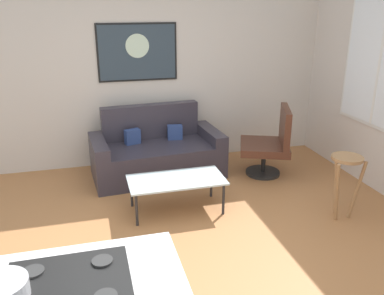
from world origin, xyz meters
The scene contains 9 objects.
ground centered at (0.00, 0.00, -0.02)m, with size 6.40×6.40×0.04m, color #A96E3F.
back_wall centered at (0.00, 2.42, 1.40)m, with size 6.40×0.05×2.80m, color beige.
couch centered at (0.04, 1.87, 0.30)m, with size 1.76×0.98×0.91m.
coffee_table centered at (0.07, 0.80, 0.35)m, with size 1.06×0.53×0.38m.
armchair centered at (1.52, 1.46, 0.45)m, with size 0.83×0.85×0.94m.
bar_stool centered at (1.77, 0.19, 0.55)m, with size 0.37×0.37×0.71m.
mixing_bowl centered at (-1.26, -1.50, 0.99)m, with size 0.25×0.25×0.10m.
wall_painting centered at (-0.09, 2.38, 1.59)m, with size 1.08×0.03×0.77m.
window centered at (2.59, 0.90, 1.53)m, with size 0.03×1.29×1.53m.
Camera 1 is at (-0.80, -3.17, 2.23)m, focal length 37.70 mm.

